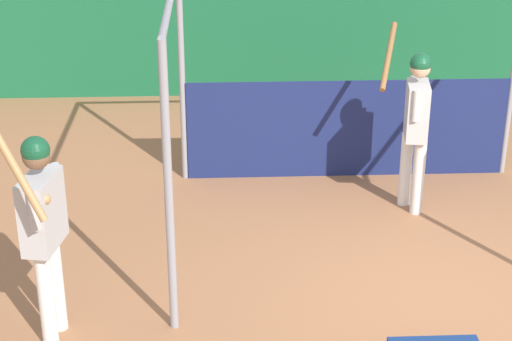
# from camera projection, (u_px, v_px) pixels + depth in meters

# --- Properties ---
(ground_plane) EXTENTS (60.00, 60.00, 0.00)m
(ground_plane) POSITION_uv_depth(u_px,v_px,m) (439.00, 303.00, 7.57)
(ground_plane) COLOR #9E6642
(outfield_wall) EXTENTS (24.00, 0.12, 1.47)m
(outfield_wall) POSITION_uv_depth(u_px,v_px,m) (348.00, 45.00, 12.63)
(outfield_wall) COLOR #196038
(outfield_wall) RESTS_ON ground
(batting_cage) EXTENTS (3.83, 3.15, 2.52)m
(batting_cage) POSITION_uv_depth(u_px,v_px,m) (356.00, 103.00, 9.21)
(batting_cage) COLOR gray
(batting_cage) RESTS_ON ground
(player_batter) EXTENTS (0.56, 0.94, 1.91)m
(player_batter) POSITION_uv_depth(u_px,v_px,m) (415.00, 117.00, 8.89)
(player_batter) COLOR white
(player_batter) RESTS_ON ground
(player_waiting) EXTENTS (0.49, 0.84, 2.08)m
(player_waiting) POSITION_uv_depth(u_px,v_px,m) (43.00, 220.00, 6.68)
(player_waiting) COLOR white
(player_waiting) RESTS_ON ground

